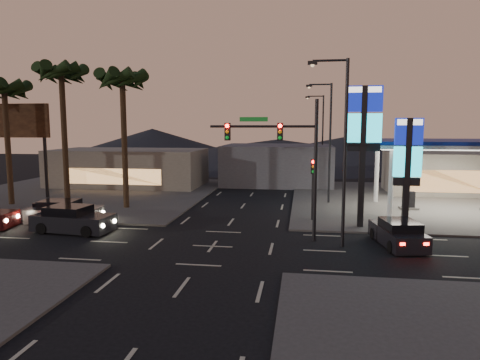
% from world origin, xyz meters
% --- Properties ---
extents(ground, '(140.00, 140.00, 0.00)m').
position_xyz_m(ground, '(0.00, 0.00, 0.00)').
color(ground, black).
rests_on(ground, ground).
extents(corner_lot_ne, '(24.00, 24.00, 0.12)m').
position_xyz_m(corner_lot_ne, '(16.00, 16.00, 0.06)').
color(corner_lot_ne, '#47443F').
rests_on(corner_lot_ne, ground).
extents(corner_lot_nw, '(24.00, 24.00, 0.12)m').
position_xyz_m(corner_lot_nw, '(-16.00, 16.00, 0.06)').
color(corner_lot_nw, '#47443F').
rests_on(corner_lot_nw, ground).
extents(gas_station, '(12.20, 8.20, 5.47)m').
position_xyz_m(gas_station, '(16.00, 12.00, 5.08)').
color(gas_station, silver).
rests_on(gas_station, ground).
extents(convenience_store, '(10.00, 6.00, 4.00)m').
position_xyz_m(convenience_store, '(18.00, 21.00, 2.00)').
color(convenience_store, '#726B5B').
rests_on(convenience_store, ground).
extents(pylon_sign_tall, '(2.20, 0.35, 9.00)m').
position_xyz_m(pylon_sign_tall, '(8.50, 5.50, 6.39)').
color(pylon_sign_tall, black).
rests_on(pylon_sign_tall, ground).
extents(pylon_sign_short, '(1.60, 0.35, 7.00)m').
position_xyz_m(pylon_sign_short, '(11.00, 4.50, 4.66)').
color(pylon_sign_short, black).
rests_on(pylon_sign_short, ground).
extents(traffic_signal_mast, '(6.10, 0.39, 8.00)m').
position_xyz_m(traffic_signal_mast, '(3.76, 1.99, 5.23)').
color(traffic_signal_mast, black).
rests_on(traffic_signal_mast, ground).
extents(pedestal_signal, '(0.32, 0.39, 4.30)m').
position_xyz_m(pedestal_signal, '(5.50, 6.98, 2.92)').
color(pedestal_signal, black).
rests_on(pedestal_signal, ground).
extents(streetlight_near, '(2.14, 0.25, 10.00)m').
position_xyz_m(streetlight_near, '(6.79, 1.00, 5.72)').
color(streetlight_near, black).
rests_on(streetlight_near, ground).
extents(streetlight_mid, '(2.14, 0.25, 10.00)m').
position_xyz_m(streetlight_mid, '(6.79, 14.00, 5.72)').
color(streetlight_mid, black).
rests_on(streetlight_mid, ground).
extents(streetlight_far, '(2.14, 0.25, 10.00)m').
position_xyz_m(streetlight_far, '(6.79, 28.00, 5.72)').
color(streetlight_far, black).
rests_on(streetlight_far, ground).
extents(palm_a, '(4.41, 4.41, 10.86)m').
position_xyz_m(palm_a, '(-9.00, 9.50, 9.43)').
color(palm_a, black).
rests_on(palm_a, ground).
extents(palm_b, '(4.41, 4.41, 11.46)m').
position_xyz_m(palm_b, '(-14.00, 9.50, 9.97)').
color(palm_b, black).
rests_on(palm_b, ground).
extents(palm_c, '(4.41, 4.41, 10.26)m').
position_xyz_m(palm_c, '(-19.00, 9.50, 8.88)').
color(palm_c, black).
rests_on(palm_c, ground).
extents(billboard, '(6.00, 0.30, 8.50)m').
position_xyz_m(billboard, '(-20.50, 13.00, 6.33)').
color(billboard, black).
rests_on(billboard, ground).
extents(building_far_west, '(16.00, 8.00, 4.00)m').
position_xyz_m(building_far_west, '(-14.00, 22.00, 2.00)').
color(building_far_west, '#726B5B').
rests_on(building_far_west, ground).
extents(building_far_mid, '(12.00, 9.00, 4.40)m').
position_xyz_m(building_far_mid, '(2.00, 26.00, 2.20)').
color(building_far_mid, '#4C4C51').
rests_on(building_far_mid, ground).
extents(hill_left, '(40.00, 40.00, 6.00)m').
position_xyz_m(hill_left, '(-25.00, 60.00, 3.00)').
color(hill_left, black).
rests_on(hill_left, ground).
extents(hill_right, '(50.00, 50.00, 5.00)m').
position_xyz_m(hill_right, '(15.00, 60.00, 2.50)').
color(hill_right, black).
rests_on(hill_right, ground).
extents(hill_center, '(60.00, 60.00, 4.00)m').
position_xyz_m(hill_center, '(0.00, 60.00, 2.00)').
color(hill_center, black).
rests_on(hill_center, ground).
extents(car_lane_a_front, '(5.14, 2.51, 1.63)m').
position_xyz_m(car_lane_a_front, '(-9.26, 1.90, 0.76)').
color(car_lane_a_front, black).
rests_on(car_lane_a_front, ground).
extents(car_lane_b_front, '(5.00, 2.40, 1.59)m').
position_xyz_m(car_lane_b_front, '(-11.09, 4.01, 0.74)').
color(car_lane_b_front, slate).
rests_on(car_lane_b_front, ground).
extents(car_lane_b_mid, '(4.26, 2.10, 1.35)m').
position_xyz_m(car_lane_b_mid, '(-12.05, 4.63, 0.63)').
color(car_lane_b_mid, black).
rests_on(car_lane_b_mid, ground).
extents(suv_station, '(2.53, 4.62, 1.46)m').
position_xyz_m(suv_station, '(10.01, 1.59, 0.68)').
color(suv_station, black).
rests_on(suv_station, ground).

